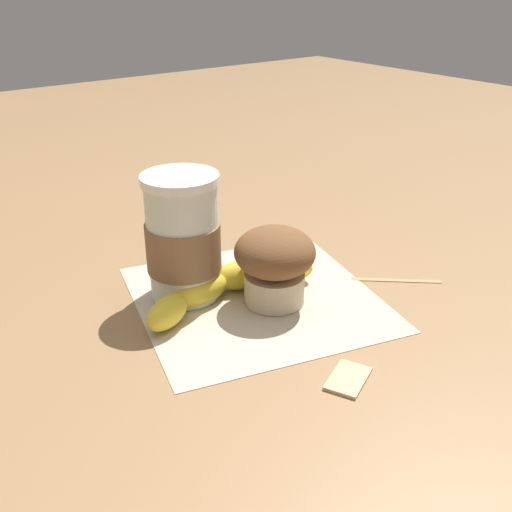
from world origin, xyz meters
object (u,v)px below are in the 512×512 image
at_px(muffin, 275,262).
at_px(banana, 226,285).
at_px(sugar_packet, 348,377).
at_px(coffee_cup, 183,239).

distance_m(muffin, banana, 0.07).
bearing_deg(sugar_packet, coffee_cup, 98.45).
height_order(coffee_cup, banana, coffee_cup).
height_order(muffin, banana, muffin).
xyz_separation_m(coffee_cup, muffin, (0.07, -0.08, -0.02)).
bearing_deg(muffin, banana, 134.68).
relative_size(muffin, banana, 0.39).
distance_m(muffin, sugar_packet, 0.17).
xyz_separation_m(banana, sugar_packet, (0.00, -0.20, -0.02)).
relative_size(banana, sugar_packet, 4.70).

